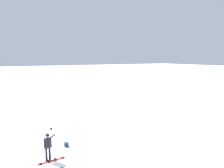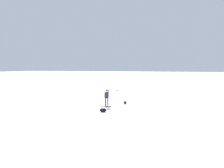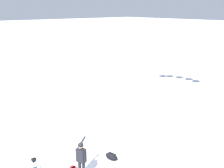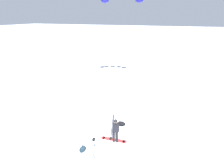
{
  "view_description": "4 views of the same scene",
  "coord_description": "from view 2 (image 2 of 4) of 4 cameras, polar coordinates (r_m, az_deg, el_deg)",
  "views": [
    {
      "loc": [
        -3.32,
        -12.99,
        6.42
      ],
      "look_at": [
        1.17,
        -5.08,
        5.27
      ],
      "focal_mm": 34.02,
      "sensor_mm": 36.0,
      "label": 1
    },
    {
      "loc": [
        3.63,
        -14.04,
        3.87
      ],
      "look_at": [
        0.4,
        -1.84,
        2.5
      ],
      "focal_mm": 23.42,
      "sensor_mm": 36.0,
      "label": 2
    },
    {
      "loc": [
        -8.21,
        4.74,
        7.14
      ],
      "look_at": [
        0.67,
        -2.97,
        3.46
      ],
      "focal_mm": 38.85,
      "sensor_mm": 36.0,
      "label": 3
    },
    {
      "loc": [
        -3.67,
        8.54,
        7.87
      ],
      "look_at": [
        0.58,
        -2.57,
        3.12
      ],
      "focal_mm": 27.33,
      "sensor_mm": 36.0,
      "label": 4
    }
  ],
  "objects": [
    {
      "name": "snowboarder",
      "position": [
        14.8,
        -2.06,
        -4.62
      ],
      "size": [
        0.6,
        0.66,
        1.8
      ],
      "color": "black",
      "rests_on": "ground_plane"
    },
    {
      "name": "gear_bag_small",
      "position": [
        13.21,
        -3.54,
        -10.08
      ],
      "size": [
        0.73,
        0.51,
        0.32
      ],
      "color": "black",
      "rests_on": "ground_plane"
    },
    {
      "name": "snowboard",
      "position": [
        14.85,
        -1.56,
        -8.82
      ],
      "size": [
        1.82,
        0.43,
        0.1
      ],
      "color": "#B23333",
      "rests_on": "ground_plane"
    },
    {
      "name": "camera_tripod",
      "position": [
        16.36,
        1.98,
        -3.74
      ],
      "size": [
        0.65,
        0.62,
        1.48
      ],
      "color": "#262628",
      "rests_on": "ground_plane"
    },
    {
      "name": "gear_bag_large",
      "position": [
        16.08,
        5.13,
        -7.14
      ],
      "size": [
        0.4,
        0.55,
        0.32
      ],
      "color": "#192833",
      "rests_on": "ground_plane"
    },
    {
      "name": "ground_plane",
      "position": [
        15.01,
        0.31,
        -8.74
      ],
      "size": [
        300.0,
        300.0,
        0.0
      ],
      "primitive_type": "plane",
      "color": "white"
    }
  ]
}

